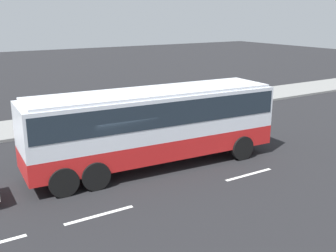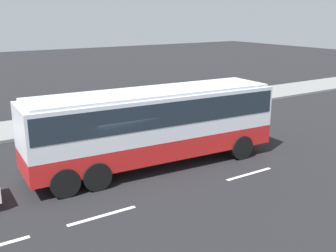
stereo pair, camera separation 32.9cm
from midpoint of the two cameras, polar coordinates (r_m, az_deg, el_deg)
ground_plane at (r=16.94m, az=-6.57°, el=-6.67°), size 120.00×120.00×0.00m
sidewalk_curb at (r=24.85m, az=-15.43°, el=0.30°), size 80.00×4.00×0.15m
coach_bus at (r=17.07m, az=-1.51°, el=0.89°), size 10.99×3.26×3.31m
pedestrian_near_curb at (r=23.65m, az=-10.74°, el=2.48°), size 0.32×0.32×1.70m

